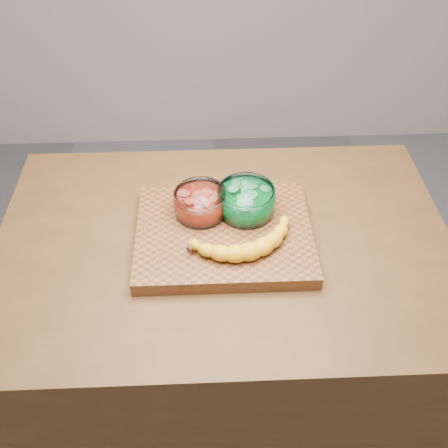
{
  "coord_description": "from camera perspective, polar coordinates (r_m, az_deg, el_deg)",
  "views": [
    {
      "loc": [
        -0.04,
        -0.9,
        1.85
      ],
      "look_at": [
        0.0,
        0.0,
        0.96
      ],
      "focal_mm": 40.0,
      "sensor_mm": 36.0,
      "label": 1
    }
  ],
  "objects": [
    {
      "name": "cutting_board",
      "position": [
        1.29,
        0.0,
        -1.26
      ],
      "size": [
        0.45,
        0.35,
        0.04
      ],
      "primitive_type": "cube",
      "color": "brown",
      "rests_on": "counter"
    },
    {
      "name": "bowl_red",
      "position": [
        1.3,
        -2.7,
        2.43
      ],
      "size": [
        0.14,
        0.14,
        0.06
      ],
      "color": "white",
      "rests_on": "cutting_board"
    },
    {
      "name": "banana",
      "position": [
        1.23,
        1.95,
        -1.6
      ],
      "size": [
        0.3,
        0.17,
        0.04
      ],
      "primitive_type": null,
      "color": "gold",
      "rests_on": "cutting_board"
    },
    {
      "name": "ground",
      "position": [
        2.05,
        0.0,
        -19.45
      ],
      "size": [
        3.5,
        3.5,
        0.0
      ],
      "primitive_type": "plane",
      "color": "#5C5B60",
      "rests_on": "ground"
    },
    {
      "name": "counter",
      "position": [
        1.66,
        0.0,
        -12.63
      ],
      "size": [
        1.2,
        0.8,
        0.9
      ],
      "primitive_type": "cube",
      "color": "#513318",
      "rests_on": "ground"
    },
    {
      "name": "bowl_green",
      "position": [
        1.31,
        2.54,
        2.68
      ],
      "size": [
        0.15,
        0.15,
        0.07
      ],
      "color": "white",
      "rests_on": "cutting_board"
    }
  ]
}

